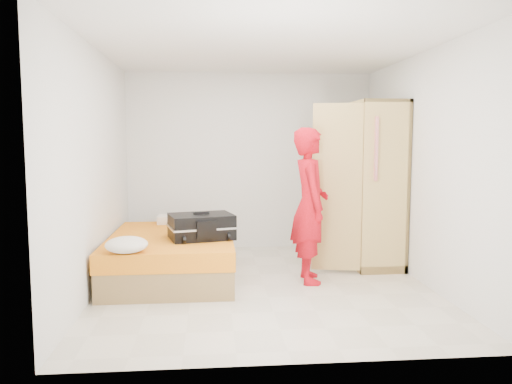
{
  "coord_description": "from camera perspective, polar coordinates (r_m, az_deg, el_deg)",
  "views": [
    {
      "loc": [
        -0.58,
        -5.42,
        1.61
      ],
      "look_at": [
        -0.04,
        0.47,
        1.0
      ],
      "focal_mm": 35.0,
      "sensor_mm": 36.0,
      "label": 1
    }
  ],
  "objects": [
    {
      "name": "room",
      "position": [
        5.46,
        0.91,
        2.63
      ],
      "size": [
        4.0,
        4.02,
        2.6
      ],
      "color": "beige",
      "rests_on": "ground"
    },
    {
      "name": "bed",
      "position": [
        6.05,
        -9.59,
        -7.18
      ],
      "size": [
        1.42,
        2.02,
        0.5
      ],
      "color": "olive",
      "rests_on": "ground"
    },
    {
      "name": "wardrobe",
      "position": [
        6.63,
        12.68,
        0.45
      ],
      "size": [
        1.16,
        1.2,
        2.1
      ],
      "color": "#E7C471",
      "rests_on": "ground"
    },
    {
      "name": "person",
      "position": [
        5.7,
        6.17,
        -1.53
      ],
      "size": [
        0.43,
        0.64,
        1.76
      ],
      "primitive_type": "imported",
      "rotation": [
        0.0,
        0.0,
        1.56
      ],
      "color": "red",
      "rests_on": "ground"
    },
    {
      "name": "suitcase",
      "position": [
        5.72,
        -6.26,
        -3.93
      ],
      "size": [
        0.82,
        0.67,
        0.31
      ],
      "rotation": [
        0.0,
        0.0,
        0.24
      ],
      "color": "black",
      "rests_on": "bed"
    },
    {
      "name": "round_cushion",
      "position": [
        5.15,
        -14.57,
        -5.85
      ],
      "size": [
        0.42,
        0.42,
        0.16
      ],
      "primitive_type": "ellipsoid",
      "color": "silver",
      "rests_on": "bed"
    },
    {
      "name": "pillow",
      "position": [
        6.82,
        -8.71,
        -3.1
      ],
      "size": [
        0.58,
        0.31,
        0.1
      ],
      "primitive_type": "cube",
      "rotation": [
        0.0,
        0.0,
        -0.02
      ],
      "color": "silver",
      "rests_on": "bed"
    }
  ]
}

